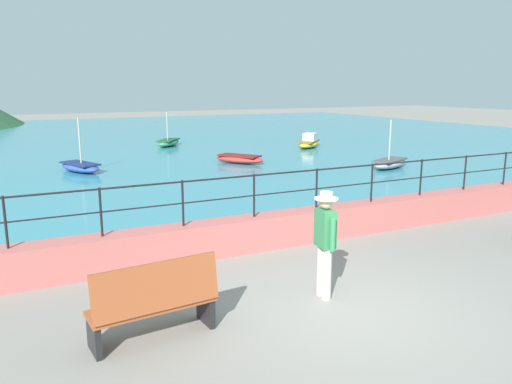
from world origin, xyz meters
TOP-DOWN VIEW (x-y plane):
  - ground_plane at (0.00, 0.00)m, footprint 120.00×120.00m
  - promenade_wall at (0.00, 3.20)m, footprint 20.00×0.56m
  - railing at (0.00, 3.20)m, footprint 18.44×0.04m
  - lake_water at (0.00, 25.84)m, footprint 64.00×44.32m
  - bench_main at (-2.90, 0.35)m, footprint 1.74×0.70m
  - person_walking at (-0.08, 0.51)m, footprint 0.38×0.57m
  - boat_0 at (-1.98, 14.52)m, footprint 1.70×2.47m
  - boat_1 at (3.64, 21.32)m, footprint 2.09×2.38m
  - boat_2 at (9.51, 9.82)m, footprint 2.47×1.77m
  - boat_6 at (4.53, 13.76)m, footprint 2.04×2.41m
  - boat_7 at (10.32, 17.22)m, footprint 2.31×2.21m

SIDE VIEW (x-z plane):
  - ground_plane at x=0.00m, z-range 0.00..0.00m
  - lake_water at x=0.00m, z-range 0.00..0.06m
  - boat_6 at x=4.53m, z-range 0.08..0.44m
  - boat_1 at x=3.64m, z-range -0.68..1.21m
  - boat_2 at x=9.51m, z-range -0.72..1.24m
  - boat_0 at x=-1.98m, z-range -0.80..1.32m
  - boat_7 at x=10.32m, z-range -0.05..0.71m
  - promenade_wall at x=0.00m, z-range 0.00..0.70m
  - bench_main at x=-2.90m, z-range -0.01..1.12m
  - person_walking at x=-0.08m, z-range 0.10..1.85m
  - railing at x=0.00m, z-range 0.86..1.76m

